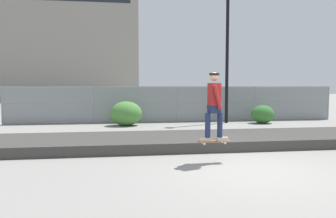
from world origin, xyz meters
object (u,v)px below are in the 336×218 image
at_px(skater, 214,103).
at_px(shrub_center, 263,114).
at_px(shrub_left, 126,114).
at_px(skateboard, 214,142).
at_px(parked_car_near, 113,104).
at_px(parked_car_mid, 228,103).
at_px(street_lamp, 227,30).

xyz_separation_m(skater, shrub_center, (4.74, 7.52, -1.02)).
distance_m(shrub_left, shrub_center, 6.78).
bearing_deg(skateboard, parked_car_near, 104.02).
bearing_deg(skater, parked_car_mid, 69.41).
relative_size(shrub_left, shrub_center, 1.27).
xyz_separation_m(skateboard, shrub_left, (-2.04, 7.55, 0.05)).
bearing_deg(parked_car_near, street_lamp, -28.24).
bearing_deg(parked_car_near, parked_car_mid, 1.57).
bearing_deg(shrub_left, parked_car_near, 101.64).
distance_m(skateboard, shrub_left, 7.82).
height_order(skater, shrub_left, skater).
height_order(skater, street_lamp, street_lamp).
height_order(skateboard, shrub_left, shrub_left).
bearing_deg(shrub_center, skateboard, -122.20).
xyz_separation_m(skateboard, shrub_center, (4.74, 7.52, -0.07)).
bearing_deg(skater, skateboard, -90.00).
relative_size(skater, shrub_left, 1.12).
bearing_deg(parked_car_mid, skateboard, -110.59).
bearing_deg(parked_car_mid, shrub_left, -149.40).
bearing_deg(skater, street_lamp, 69.37).
relative_size(parked_car_near, parked_car_mid, 1.01).
xyz_separation_m(parked_car_mid, shrub_left, (-6.27, -3.71, -0.26)).
height_order(skater, parked_car_mid, skater).
bearing_deg(shrub_center, shrub_left, 179.76).
distance_m(street_lamp, parked_car_mid, 5.19).
bearing_deg(shrub_center, street_lamp, 165.48).
xyz_separation_m(skater, street_lamp, (3.00, 7.97, 3.18)).
distance_m(skateboard, street_lamp, 9.47).
bearing_deg(parked_car_mid, parked_car_near, -178.43).
distance_m(street_lamp, shrub_left, 6.50).
bearing_deg(parked_car_near, skateboard, -75.98).
distance_m(skater, shrub_left, 7.87).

